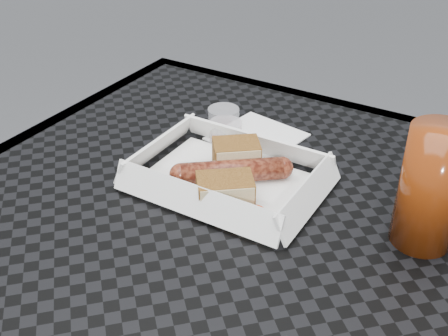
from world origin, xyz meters
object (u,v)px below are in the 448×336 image
patio_table (232,268)px  drink_glass (431,188)px  food_tray (228,182)px  bratwurst (232,171)px

patio_table → drink_glass: drink_glass is taller
patio_table → drink_glass: (0.21, 0.08, 0.15)m
food_tray → drink_glass: size_ratio=1.49×
patio_table → drink_glass: bearing=21.9°
bratwurst → drink_glass: (0.25, 0.01, 0.05)m
food_tray → bratwurst: (0.00, 0.00, 0.02)m
bratwurst → drink_glass: size_ratio=0.94×
food_tray → patio_table: bearing=-55.7°
bratwurst → drink_glass: drink_glass is taller
food_tray → drink_glass: 0.26m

